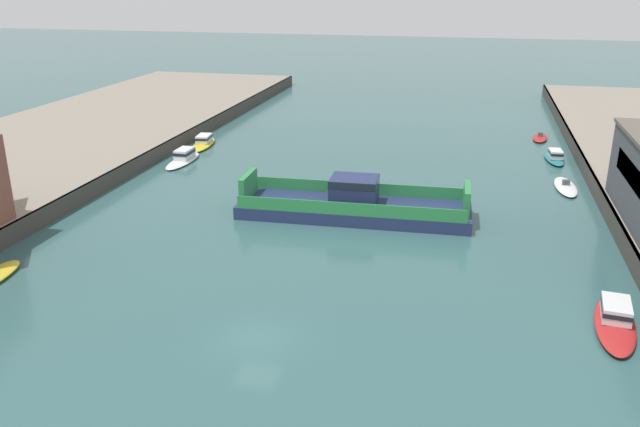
# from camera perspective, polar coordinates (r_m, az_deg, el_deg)

# --- Properties ---
(ground_plane) EXTENTS (400.00, 400.00, 0.00)m
(ground_plane) POSITION_cam_1_polar(r_m,az_deg,el_deg) (38.51, -5.59, -10.88)
(ground_plane) COLOR #335B5B
(chain_ferry) EXTENTS (20.20, 6.57, 3.52)m
(chain_ferry) POSITION_cam_1_polar(r_m,az_deg,el_deg) (56.56, 2.98, 0.80)
(chain_ferry) COLOR navy
(chain_ferry) RESTS_ON ground
(moored_boat_near_left) EXTENTS (2.26, 7.63, 1.42)m
(moored_boat_near_left) POSITION_cam_1_polar(r_m,az_deg,el_deg) (75.06, -11.85, 4.86)
(moored_boat_near_left) COLOR white
(moored_boat_near_left) RESTS_ON ground
(moored_boat_near_right) EXTENTS (2.31, 5.19, 0.92)m
(moored_boat_near_right) POSITION_cam_1_polar(r_m,az_deg,el_deg) (88.34, 18.70, 6.29)
(moored_boat_near_right) COLOR red
(moored_boat_near_right) RESTS_ON ground
(moored_boat_mid_left) EXTENTS (3.03, 7.62, 1.29)m
(moored_boat_mid_left) POSITION_cam_1_polar(r_m,az_deg,el_deg) (81.79, -10.17, 6.18)
(moored_boat_mid_left) COLOR yellow
(moored_boat_mid_left) RESTS_ON ground
(moored_boat_mid_right) EXTENTS (3.14, 7.93, 1.41)m
(moored_boat_mid_right) POSITION_cam_1_polar(r_m,az_deg,el_deg) (43.15, 24.43, -8.34)
(moored_boat_mid_right) COLOR red
(moored_boat_mid_right) RESTS_ON ground
(moored_boat_far_left) EXTENTS (2.34, 6.68, 1.32)m
(moored_boat_far_left) POSITION_cam_1_polar(r_m,az_deg,el_deg) (78.58, 19.84, 4.72)
(moored_boat_far_left) COLOR #237075
(moored_boat_far_left) RESTS_ON ground
(moored_boat_upstream_a) EXTENTS (2.22, 6.71, 0.90)m
(moored_boat_upstream_a) POSITION_cam_1_polar(r_m,az_deg,el_deg) (68.52, 20.69, 2.22)
(moored_boat_upstream_a) COLOR white
(moored_boat_upstream_a) RESTS_ON ground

